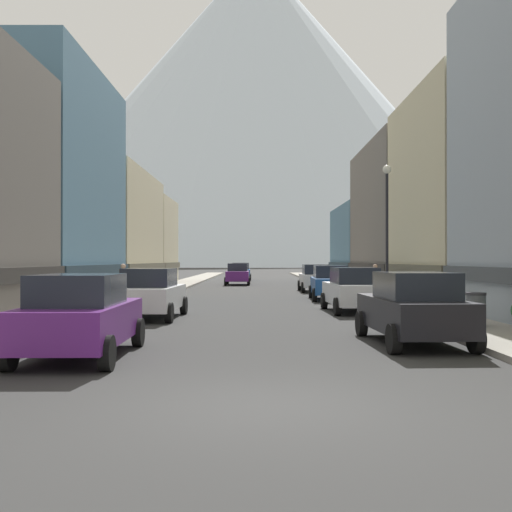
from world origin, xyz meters
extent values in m
plane|color=#303030|center=(0.00, 0.00, 0.00)|extent=(400.00, 400.00, 0.00)
cube|color=gray|center=(-6.25, 35.00, 0.07)|extent=(2.50, 100.00, 0.15)
cube|color=gray|center=(6.25, 35.00, 0.07)|extent=(2.50, 100.00, 0.15)
cube|color=slate|center=(-11.28, 20.70, 5.56)|extent=(7.56, 11.50, 11.12)
cube|color=#22333F|center=(-11.28, 20.70, 1.60)|extent=(7.86, 11.50, 0.50)
cube|color=beige|center=(-10.68, 33.83, 4.05)|extent=(6.36, 13.99, 8.10)
cube|color=#595444|center=(-10.68, 33.83, 1.60)|extent=(6.66, 13.99, 0.50)
cube|color=beige|center=(-11.88, 45.71, 3.72)|extent=(8.76, 9.26, 7.43)
cube|color=#595444|center=(-11.88, 45.71, 1.60)|extent=(9.06, 9.26, 0.50)
cube|color=beige|center=(11.74, 21.38, 5.14)|extent=(8.48, 10.77, 10.27)
cube|color=#595444|center=(11.74, 21.38, 1.60)|extent=(8.78, 10.77, 0.50)
cube|color=#66605B|center=(11.61, 33.98, 5.01)|extent=(8.23, 13.90, 10.02)
cube|color=#2D2B29|center=(11.61, 33.98, 1.60)|extent=(8.53, 13.90, 0.50)
cube|color=slate|center=(11.63, 47.88, 3.48)|extent=(8.25, 13.30, 6.97)
cube|color=#22333F|center=(11.63, 47.88, 1.60)|extent=(8.55, 13.30, 0.50)
cube|color=#591E72|center=(-3.80, 4.39, 0.74)|extent=(1.90, 4.42, 0.80)
cube|color=#1E232D|center=(-3.80, 4.14, 1.46)|extent=(1.63, 2.22, 0.64)
cylinder|color=black|center=(-4.74, 6.03, 0.34)|extent=(0.23, 0.68, 0.68)
cylinder|color=black|center=(-2.90, 6.05, 0.34)|extent=(0.23, 0.68, 0.68)
cylinder|color=black|center=(-4.70, 2.73, 0.34)|extent=(0.23, 0.68, 0.68)
cylinder|color=black|center=(-2.86, 2.75, 0.34)|extent=(0.23, 0.68, 0.68)
cube|color=silver|center=(-3.80, 13.21, 0.74)|extent=(1.97, 4.45, 0.80)
cube|color=#1E232D|center=(-3.81, 12.96, 1.46)|extent=(1.66, 2.24, 0.64)
cylinder|color=black|center=(-4.67, 14.88, 0.34)|extent=(0.24, 0.69, 0.68)
cylinder|color=black|center=(-2.83, 14.83, 0.34)|extent=(0.24, 0.69, 0.68)
cylinder|color=black|center=(-4.77, 11.59, 0.34)|extent=(0.24, 0.69, 0.68)
cylinder|color=black|center=(-2.93, 11.53, 0.34)|extent=(0.24, 0.69, 0.68)
cube|color=black|center=(3.80, 6.51, 0.74)|extent=(2.04, 4.48, 0.80)
cube|color=#1E232D|center=(3.81, 6.26, 1.46)|extent=(1.70, 2.27, 0.64)
cylinder|color=black|center=(2.81, 8.12, 0.34)|extent=(0.25, 0.69, 0.68)
cylinder|color=black|center=(4.64, 8.20, 0.34)|extent=(0.25, 0.69, 0.68)
cylinder|color=black|center=(2.96, 4.82, 0.34)|extent=(0.25, 0.69, 0.68)
cylinder|color=black|center=(4.79, 4.90, 0.34)|extent=(0.25, 0.69, 0.68)
cube|color=silver|center=(3.80, 15.88, 0.74)|extent=(2.01, 4.47, 0.80)
cube|color=#1E232D|center=(3.81, 15.63, 1.46)|extent=(1.68, 2.26, 0.64)
cylinder|color=black|center=(2.82, 17.50, 0.34)|extent=(0.25, 0.69, 0.68)
cylinder|color=black|center=(4.66, 17.57, 0.34)|extent=(0.25, 0.69, 0.68)
cylinder|color=black|center=(2.94, 14.20, 0.34)|extent=(0.25, 0.69, 0.68)
cylinder|color=black|center=(4.78, 14.27, 0.34)|extent=(0.25, 0.69, 0.68)
cube|color=#19478C|center=(3.80, 23.43, 0.74)|extent=(1.98, 4.46, 0.80)
cube|color=#1E232D|center=(3.81, 23.68, 1.46)|extent=(1.67, 2.25, 0.64)
cylinder|color=black|center=(4.67, 21.75, 0.34)|extent=(0.24, 0.69, 0.68)
cylinder|color=black|center=(2.83, 21.81, 0.34)|extent=(0.24, 0.69, 0.68)
cylinder|color=black|center=(4.77, 25.05, 0.34)|extent=(0.24, 0.69, 0.68)
cylinder|color=black|center=(2.93, 25.11, 0.34)|extent=(0.24, 0.69, 0.68)
cube|color=silver|center=(3.80, 31.66, 0.74)|extent=(1.85, 4.40, 0.80)
cube|color=#1E232D|center=(3.80, 31.41, 1.46)|extent=(1.60, 2.20, 0.64)
cylinder|color=black|center=(2.88, 33.31, 0.34)|extent=(0.22, 0.68, 0.68)
cylinder|color=black|center=(4.72, 33.31, 0.34)|extent=(0.22, 0.68, 0.68)
cylinder|color=black|center=(2.88, 30.01, 0.34)|extent=(0.22, 0.68, 0.68)
cylinder|color=black|center=(4.72, 30.01, 0.34)|extent=(0.22, 0.68, 0.68)
cube|color=#19478C|center=(-1.60, 52.85, 0.74)|extent=(1.84, 4.40, 0.80)
cube|color=#1E232D|center=(-1.60, 53.10, 1.46)|extent=(1.60, 2.20, 0.64)
cylinder|color=black|center=(-0.68, 51.20, 0.34)|extent=(0.22, 0.68, 0.68)
cylinder|color=black|center=(-2.52, 51.20, 0.34)|extent=(0.22, 0.68, 0.68)
cylinder|color=black|center=(-0.68, 54.50, 0.34)|extent=(0.22, 0.68, 0.68)
cylinder|color=black|center=(-2.52, 54.50, 0.34)|extent=(0.22, 0.68, 0.68)
cube|color=#591E72|center=(-1.60, 42.64, 0.74)|extent=(1.84, 4.40, 0.80)
cube|color=#1E232D|center=(-1.60, 42.89, 1.46)|extent=(1.60, 2.20, 0.64)
cylinder|color=black|center=(-0.68, 40.99, 0.34)|extent=(0.22, 0.68, 0.68)
cylinder|color=black|center=(-2.52, 40.99, 0.34)|extent=(0.22, 0.68, 0.68)
cylinder|color=black|center=(-0.68, 44.29, 0.34)|extent=(0.22, 0.68, 0.68)
cylinder|color=black|center=(-2.52, 44.29, 0.34)|extent=(0.22, 0.68, 0.68)
cylinder|color=#4C5156|center=(6.35, 9.28, 0.60)|extent=(0.56, 0.56, 0.90)
cylinder|color=#2D2D33|center=(6.35, 9.28, 1.09)|extent=(0.59, 0.59, 0.08)
cylinder|color=brown|center=(7.00, 17.07, 0.31)|extent=(0.46, 0.46, 0.32)
sphere|color=#1D8926|center=(7.00, 17.07, 0.76)|extent=(0.73, 0.73, 0.73)
cylinder|color=gray|center=(7.00, 18.16, 0.34)|extent=(0.54, 0.54, 0.38)
sphere|color=#2A6732|center=(7.00, 18.16, 0.78)|extent=(0.63, 0.63, 0.63)
cylinder|color=brown|center=(-6.25, 19.94, 0.90)|extent=(0.36, 0.36, 1.51)
sphere|color=tan|center=(-6.25, 19.94, 1.78)|extent=(0.24, 0.24, 0.24)
cylinder|color=brown|center=(6.25, 24.05, 0.88)|extent=(0.36, 0.36, 1.47)
sphere|color=tan|center=(6.25, 24.05, 1.73)|extent=(0.23, 0.23, 0.23)
cylinder|color=black|center=(5.35, 16.81, 2.90)|extent=(0.12, 0.12, 5.50)
sphere|color=white|center=(5.35, 16.81, 5.83)|extent=(0.36, 0.36, 0.36)
cone|color=silver|center=(-0.10, 260.00, 68.15)|extent=(220.98, 220.98, 136.31)
camera|label=1|loc=(-0.08, -8.80, 2.09)|focal=43.50mm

